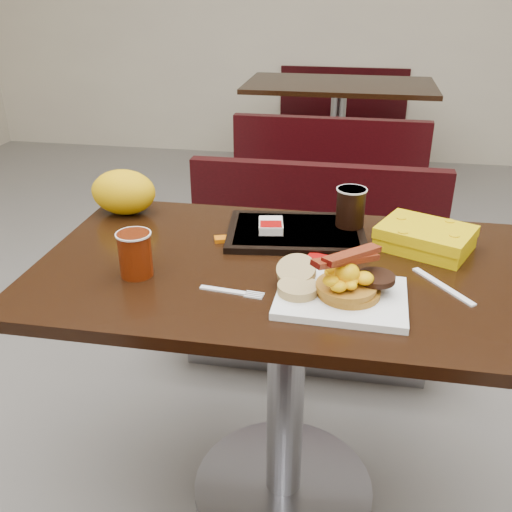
% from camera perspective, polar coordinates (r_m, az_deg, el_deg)
% --- Properties ---
extents(floor, '(6.00, 7.00, 0.01)m').
position_cam_1_polar(floor, '(1.83, 2.69, -22.25)').
color(floor, gray).
rests_on(floor, ground).
extents(table_near, '(1.20, 0.70, 0.75)m').
position_cam_1_polar(table_near, '(1.57, 2.98, -13.13)').
color(table_near, black).
rests_on(table_near, floor).
extents(bench_near_n, '(1.00, 0.46, 0.72)m').
position_cam_1_polar(bench_near_n, '(2.16, 5.39, -1.76)').
color(bench_near_n, black).
rests_on(bench_near_n, floor).
extents(table_far, '(1.20, 0.70, 0.75)m').
position_cam_1_polar(table_far, '(3.94, 8.01, 11.30)').
color(table_far, black).
rests_on(table_far, floor).
extents(bench_far_s, '(1.00, 0.46, 0.72)m').
position_cam_1_polar(bench_far_s, '(3.27, 7.35, 7.99)').
color(bench_far_s, black).
rests_on(bench_far_s, floor).
extents(bench_far_n, '(1.00, 0.46, 0.72)m').
position_cam_1_polar(bench_far_n, '(4.62, 8.45, 13.29)').
color(bench_far_n, black).
rests_on(bench_far_n, floor).
extents(platter, '(0.28, 0.22, 0.02)m').
position_cam_1_polar(platter, '(1.22, 8.48, -4.12)').
color(platter, white).
rests_on(platter, table_near).
extents(pancake_stack, '(0.14, 0.14, 0.03)m').
position_cam_1_polar(pancake_stack, '(1.21, 9.23, -3.23)').
color(pancake_stack, '#A26B1B').
rests_on(pancake_stack, platter).
extents(sausage_patty, '(0.08, 0.08, 0.01)m').
position_cam_1_polar(sausage_patty, '(1.22, 11.86, -2.15)').
color(sausage_patty, black).
rests_on(sausage_patty, pancake_stack).
extents(scrambled_eggs, '(0.09, 0.08, 0.05)m').
position_cam_1_polar(scrambled_eggs, '(1.19, 9.03, -1.89)').
color(scrambled_eggs, '#E7A004').
rests_on(scrambled_eggs, pancake_stack).
extents(bacon_strips, '(0.17, 0.17, 0.01)m').
position_cam_1_polar(bacon_strips, '(1.18, 8.96, -0.23)').
color(bacon_strips, '#3E0504').
rests_on(bacon_strips, scrambled_eggs).
extents(muffin_bottom, '(0.11, 0.11, 0.02)m').
position_cam_1_polar(muffin_bottom, '(1.21, 4.18, -3.27)').
color(muffin_bottom, tan).
rests_on(muffin_bottom, platter).
extents(muffin_top, '(0.10, 0.10, 0.05)m').
position_cam_1_polar(muffin_top, '(1.26, 4.03, -1.46)').
color(muffin_top, tan).
rests_on(muffin_top, platter).
extents(coffee_cup_near, '(0.09, 0.09, 0.10)m').
position_cam_1_polar(coffee_cup_near, '(1.32, -11.93, 0.16)').
color(coffee_cup_near, maroon).
rests_on(coffee_cup_near, table_near).
extents(fork, '(0.15, 0.04, 0.00)m').
position_cam_1_polar(fork, '(1.25, -3.33, -3.42)').
color(fork, white).
rests_on(fork, table_near).
extents(knife, '(0.12, 0.16, 0.00)m').
position_cam_1_polar(knife, '(1.33, 18.10, -2.86)').
color(knife, white).
rests_on(knife, table_near).
extents(condiment_syrup, '(0.05, 0.04, 0.01)m').
position_cam_1_polar(condiment_syrup, '(1.48, -3.37, 1.69)').
color(condiment_syrup, '#BE5808').
rests_on(condiment_syrup, table_near).
extents(condiment_ketchup, '(0.05, 0.04, 0.01)m').
position_cam_1_polar(condiment_ketchup, '(1.39, 6.06, -0.19)').
color(condiment_ketchup, '#8C0504').
rests_on(condiment_ketchup, table_near).
extents(tray, '(0.39, 0.29, 0.02)m').
position_cam_1_polar(tray, '(1.52, 3.98, 2.38)').
color(tray, black).
rests_on(tray, table_near).
extents(hashbrown_sleeve_left, '(0.08, 0.09, 0.02)m').
position_cam_1_polar(hashbrown_sleeve_left, '(1.50, 1.49, 3.04)').
color(hashbrown_sleeve_left, silver).
rests_on(hashbrown_sleeve_left, tray).
extents(coffee_cup_far, '(0.09, 0.09, 0.10)m').
position_cam_1_polar(coffee_cup_far, '(1.53, 9.40, 4.80)').
color(coffee_cup_far, black).
rests_on(coffee_cup_far, tray).
extents(clamshell, '(0.27, 0.24, 0.06)m').
position_cam_1_polar(clamshell, '(1.49, 16.50, 1.76)').
color(clamshell, '#D5AE03').
rests_on(clamshell, table_near).
extents(paper_bag, '(0.22, 0.19, 0.13)m').
position_cam_1_polar(paper_bag, '(1.68, -13.04, 6.23)').
color(paper_bag, '#E8A907').
rests_on(paper_bag, table_near).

